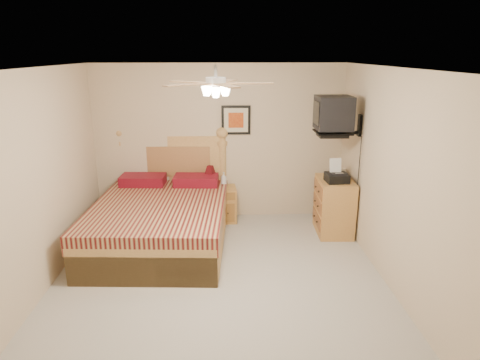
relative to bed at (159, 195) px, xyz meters
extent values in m
plane|color=#A9A399|center=(0.84, -1.12, -0.76)|extent=(4.50, 4.50, 0.00)
cube|color=white|center=(0.84, -1.12, 1.74)|extent=(4.00, 4.50, 0.04)
cube|color=beige|center=(0.84, 1.13, 0.49)|extent=(4.00, 0.04, 2.50)
cube|color=beige|center=(0.84, -3.37, 0.49)|extent=(4.00, 0.04, 2.50)
cube|color=beige|center=(-1.16, -1.12, 0.49)|extent=(0.04, 4.50, 2.50)
cube|color=beige|center=(2.84, -1.12, 0.49)|extent=(0.04, 4.50, 2.50)
cube|color=#AC7333|center=(0.84, 0.88, -0.47)|extent=(0.55, 0.43, 0.57)
imported|color=silver|center=(0.91, 0.90, -0.06)|extent=(0.12, 0.12, 0.25)
cube|color=black|center=(1.11, 1.11, 0.86)|extent=(0.46, 0.04, 0.46)
cube|color=#B07539|center=(2.57, 0.35, -0.33)|extent=(0.52, 0.73, 0.85)
imported|color=beige|center=(2.55, 0.63, 0.10)|extent=(0.27, 0.33, 0.03)
imported|color=tan|center=(2.58, 0.65, 0.13)|extent=(0.28, 0.34, 0.02)
camera|label=1|loc=(0.91, -5.66, 1.91)|focal=32.00mm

